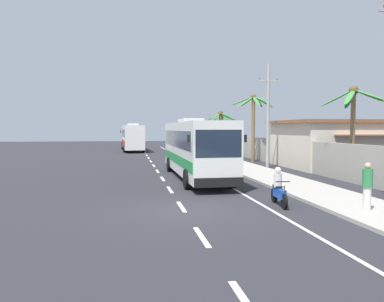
% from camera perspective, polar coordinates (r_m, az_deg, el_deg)
% --- Properties ---
extents(ground_plane, '(160.00, 160.00, 0.00)m').
position_cam_1_polar(ground_plane, '(14.15, -1.29, -9.18)').
color(ground_plane, '#28282D').
extents(sidewalk_kerb, '(3.20, 90.00, 0.14)m').
position_cam_1_polar(sidewalk_kerb, '(25.43, 10.65, -3.42)').
color(sidewalk_kerb, '#A8A399').
rests_on(sidewalk_kerb, ground).
extents(lane_markings, '(3.44, 71.00, 0.01)m').
position_cam_1_polar(lane_markings, '(28.42, -1.32, -2.78)').
color(lane_markings, white).
rests_on(lane_markings, ground).
extents(boundary_wall, '(0.24, 60.00, 2.23)m').
position_cam_1_polar(boundary_wall, '(30.46, 14.75, -0.37)').
color(boundary_wall, '#9E998E').
rests_on(boundary_wall, ground).
extents(coach_bus_foreground, '(2.89, 12.30, 3.77)m').
position_cam_1_polar(coach_bus_foreground, '(23.11, 0.41, 0.65)').
color(coach_bus_foreground, silver).
rests_on(coach_bus_foreground, ground).
extents(coach_bus_far_lane, '(3.33, 11.55, 3.82)m').
position_cam_1_polar(coach_bus_far_lane, '(51.87, -9.23, 2.20)').
color(coach_bus_far_lane, white).
rests_on(coach_bus_far_lane, ground).
extents(motorcycle_beside_bus, '(0.56, 1.96, 1.54)m').
position_cam_1_polar(motorcycle_beside_bus, '(32.47, 1.44, -0.88)').
color(motorcycle_beside_bus, black).
rests_on(motorcycle_beside_bus, ground).
extents(motorcycle_trailing, '(0.56, 1.96, 1.54)m').
position_cam_1_polar(motorcycle_trailing, '(15.32, 13.31, -5.88)').
color(motorcycle_trailing, black).
rests_on(motorcycle_trailing, ground).
extents(pedestrian_near_kerb, '(0.36, 0.36, 1.74)m').
position_cam_1_polar(pedestrian_near_kerb, '(14.77, 25.57, -4.84)').
color(pedestrian_near_kerb, beige).
rests_on(pedestrian_near_kerb, sidewalk_kerb).
extents(utility_pole_mid, '(1.80, 0.24, 8.15)m').
position_cam_1_polar(utility_pole_mid, '(29.53, 11.72, 5.60)').
color(utility_pole_mid, '#9E9E99').
rests_on(utility_pole_mid, ground).
extents(palm_nearest, '(2.93, 3.02, 5.04)m').
position_cam_1_polar(palm_nearest, '(39.95, 4.47, 4.07)').
color(palm_nearest, brown).
rests_on(palm_nearest, ground).
extents(palm_second, '(3.64, 3.59, 5.64)m').
position_cam_1_polar(palm_second, '(23.80, 23.81, 5.59)').
color(palm_second, brown).
rests_on(palm_second, ground).
extents(palm_third, '(3.37, 3.33, 4.88)m').
position_cam_1_polar(palm_third, '(44.58, 4.61, 4.16)').
color(palm_third, brown).
rests_on(palm_third, ground).
extents(palm_fourth, '(3.98, 4.01, 6.30)m').
position_cam_1_polar(palm_fourth, '(34.59, 9.50, 5.84)').
color(palm_fourth, brown).
rests_on(palm_fourth, ground).
extents(roadside_building, '(12.18, 8.31, 3.77)m').
position_cam_1_polar(roadside_building, '(32.73, 23.88, 1.08)').
color(roadside_building, beige).
rests_on(roadside_building, ground).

